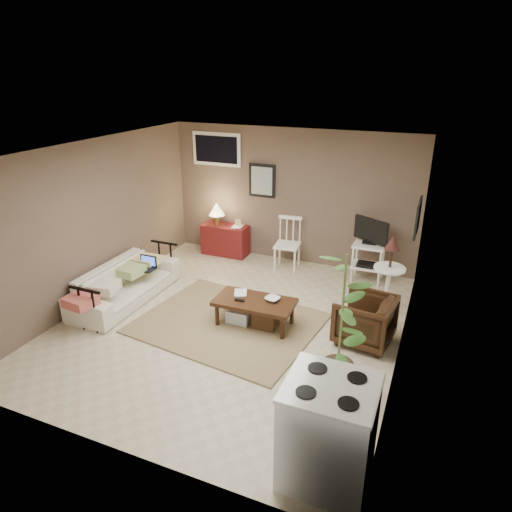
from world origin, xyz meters
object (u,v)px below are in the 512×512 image
at_px(coffee_table, 254,311).
at_px(sofa, 125,278).
at_px(side_table, 390,266).
at_px(armchair, 365,318).
at_px(stove, 328,432).
at_px(potted_plant, 342,320).
at_px(spindle_chair, 287,245).
at_px(tv_stand, 369,249).
at_px(red_console, 225,237).

xyz_separation_m(coffee_table, sofa, (-2.12, -0.06, 0.14)).
height_order(side_table, armchair, side_table).
height_order(armchair, stove, stove).
distance_m(coffee_table, potted_plant, 1.77).
bearing_deg(sofa, stove, -118.80).
xyz_separation_m(spindle_chair, stove, (1.80, -4.14, 0.06)).
xyz_separation_m(coffee_table, spindle_chair, (-0.23, 2.05, 0.20)).
distance_m(coffee_table, tv_stand, 2.41).
bearing_deg(sofa, armchair, -86.02).
height_order(spindle_chair, side_table, side_table).
distance_m(sofa, tv_stand, 3.93).
xyz_separation_m(potted_plant, stove, (0.19, -1.19, -0.39)).
relative_size(sofa, stove, 1.95).
bearing_deg(stove, potted_plant, 99.04).
relative_size(side_table, potted_plant, 0.72).
bearing_deg(spindle_chair, side_table, -27.23).
xyz_separation_m(side_table, stove, (-0.06, -3.19, -0.25)).
bearing_deg(potted_plant, coffee_table, 146.89).
xyz_separation_m(coffee_table, side_table, (1.63, 1.10, 0.51)).
bearing_deg(spindle_chair, potted_plant, -61.38).
relative_size(armchair, stove, 0.72).
bearing_deg(tv_stand, spindle_chair, -178.83).
distance_m(spindle_chair, potted_plant, 3.39).
bearing_deg(sofa, spindle_chair, -41.72).
relative_size(red_console, spindle_chair, 1.10).
xyz_separation_m(tv_stand, stove, (0.39, -4.17, -0.08)).
relative_size(potted_plant, stove, 1.68).
relative_size(side_table, armchair, 1.69).
xyz_separation_m(armchair, stove, (0.10, -2.28, 0.14)).
distance_m(red_console, tv_stand, 2.74).
height_order(spindle_chair, stove, stove).
xyz_separation_m(spindle_chair, side_table, (1.86, -0.96, 0.31)).
bearing_deg(sofa, coffee_table, -88.27).
height_order(potted_plant, stove, potted_plant).
bearing_deg(potted_plant, armchair, 85.18).
xyz_separation_m(side_table, armchair, (-0.15, -0.91, -0.38)).
bearing_deg(red_console, tv_stand, -2.74).
height_order(red_console, armchair, red_console).
xyz_separation_m(coffee_table, stove, (1.57, -2.09, 0.26)).
distance_m(coffee_table, armchair, 1.49).
height_order(spindle_chair, potted_plant, potted_plant).
bearing_deg(stove, side_table, 89.00).
relative_size(side_table, stove, 1.21).
relative_size(sofa, potted_plant, 1.16).
distance_m(spindle_chair, tv_stand, 1.41).
bearing_deg(coffee_table, potted_plant, -33.11).
xyz_separation_m(red_console, armchair, (3.02, -2.02, 0.00)).
xyz_separation_m(sofa, stove, (3.69, -2.03, 0.11)).
height_order(sofa, stove, stove).
bearing_deg(side_table, tv_stand, 114.58).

